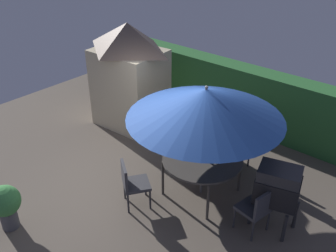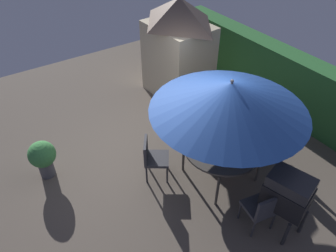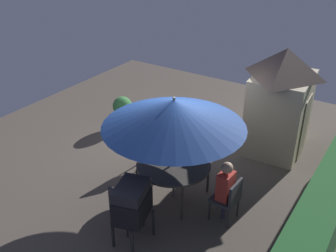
% 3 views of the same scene
% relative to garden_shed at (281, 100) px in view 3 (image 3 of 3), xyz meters
% --- Properties ---
extents(ground_plane, '(11.00, 11.00, 0.00)m').
position_rel_garden_shed_xyz_m(ground_plane, '(1.94, -1.70, -1.31)').
color(ground_plane, brown).
extents(garden_shed, '(1.77, 1.44, 2.57)m').
position_rel_garden_shed_xyz_m(garden_shed, '(0.00, 0.00, 0.00)').
color(garden_shed, '#C6B793').
rests_on(garden_shed, ground).
extents(patio_table, '(1.48, 1.48, 0.79)m').
position_rel_garden_shed_xyz_m(patio_table, '(3.00, -1.08, -0.57)').
color(patio_table, '#47423D').
rests_on(patio_table, ground).
extents(patio_umbrella, '(2.74, 2.74, 2.24)m').
position_rel_garden_shed_xyz_m(patio_umbrella, '(3.00, -1.08, 0.60)').
color(patio_umbrella, '#4C4C51').
rests_on(patio_umbrella, ground).
extents(bbq_grill, '(0.81, 0.68, 1.20)m').
position_rel_garden_shed_xyz_m(bbq_grill, '(4.44, -1.00, -0.46)').
color(bbq_grill, black).
rests_on(bbq_grill, ground).
extents(chair_near_shed, '(0.48, 0.48, 0.90)m').
position_rel_garden_shed_xyz_m(chair_near_shed, '(3.04, 0.16, -0.79)').
color(chair_near_shed, '#38383D').
rests_on(chair_near_shed, ground).
extents(chair_far_side, '(0.64, 0.64, 0.90)m').
position_rel_garden_shed_xyz_m(chair_far_side, '(2.25, -2.18, -0.79)').
color(chair_far_side, '#38383D').
rests_on(chair_far_side, ground).
extents(chair_toward_hedge, '(0.54, 0.54, 0.90)m').
position_rel_garden_shed_xyz_m(chair_toward_hedge, '(4.29, -1.32, -0.79)').
color(chair_toward_hedge, '#38383D').
rests_on(chair_toward_hedge, ground).
extents(potted_plant_by_shed, '(0.53, 0.53, 0.83)m').
position_rel_garden_shed_xyz_m(potted_plant_by_shed, '(1.06, -3.95, -0.81)').
color(potted_plant_by_shed, '#4C4C51').
rests_on(potted_plant_by_shed, ground).
extents(person_in_red, '(0.35, 0.25, 1.26)m').
position_rel_garden_shed_xyz_m(person_in_red, '(3.04, 0.08, -0.53)').
color(person_in_red, '#CC3D33').
rests_on(person_in_red, ground).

